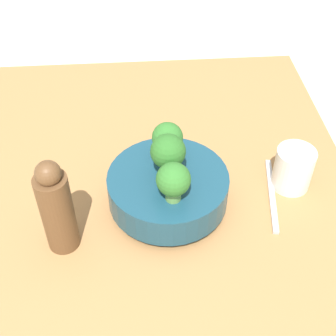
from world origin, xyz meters
TOP-DOWN VIEW (x-y plane):
  - ground_plane at (0.00, 0.00)m, footprint 6.00×6.00m
  - table at (0.00, 0.00)m, footprint 0.96×0.76m
  - bowl at (-0.01, -0.03)m, footprint 0.21×0.21m
  - broccoli_floret_center at (-0.01, -0.03)m, footprint 0.06×0.06m
  - broccoli_floret_left at (-0.06, -0.03)m, footprint 0.05×0.05m
  - broccoli_floret_right at (0.05, -0.03)m, footprint 0.05×0.05m
  - cup at (0.03, -0.26)m, footprint 0.07×0.07m
  - pepper_mill at (-0.08, 0.15)m, footprint 0.05×0.05m
  - fork at (-0.00, -0.22)m, footprint 0.18×0.04m

SIDE VIEW (x-z plane):
  - ground_plane at x=0.00m, z-range 0.00..0.00m
  - table at x=0.00m, z-range 0.00..0.04m
  - fork at x=0.00m, z-range 0.04..0.05m
  - bowl at x=-0.01m, z-range 0.05..0.12m
  - cup at x=0.03m, z-range 0.04..0.12m
  - pepper_mill at x=-0.08m, z-range 0.04..0.22m
  - broccoli_floret_right at x=0.05m, z-range 0.12..0.18m
  - broccoli_floret_left at x=-0.06m, z-range 0.12..0.19m
  - broccoli_floret_center at x=-0.01m, z-range 0.12..0.21m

